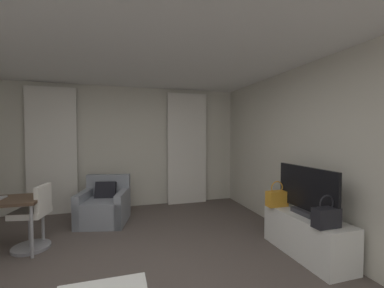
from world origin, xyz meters
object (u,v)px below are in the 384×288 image
Objects in this scene: desk_chair at (34,220)px; handbag_primary at (277,198)px; tv_console at (306,235)px; handbag_secondary at (326,217)px; armchair at (104,207)px; tv_flatscreen at (306,192)px.

handbag_primary is (3.32, -0.79, 0.26)m from desk_chair.
handbag_secondary is (-0.11, -0.42, 0.39)m from tv_console.
handbag_secondary is at bearing -26.16° from desk_chair.
armchair is 2.94m from handbag_primary.
desk_chair is 2.39× the size of handbag_secondary.
desk_chair is 3.43m from handbag_primary.
handbag_secondary is at bearing -105.02° from tv_console.
armchair is at bearing 142.11° from tv_console.
armchair is 2.58× the size of handbag_secondary.
armchair is at bearing 147.03° from handbag_primary.
tv_flatscreen is (2.59, -2.01, 0.54)m from armchair.
desk_chair is 0.87× the size of tv_flatscreen.
armchair is at bearing 135.45° from handbag_secondary.
armchair is 2.58× the size of handbag_primary.
desk_chair is at bearing 160.56° from tv_console.
armchair is at bearing 42.35° from desk_chair.
tv_flatscreen is 0.47m from handbag_primary.
handbag_secondary reaches higher than armchair.
armchair is 1.08× the size of desk_chair.
armchair reaches higher than tv_console.
armchair is 0.94× the size of tv_flatscreen.
handbag_primary is at bearing 108.51° from tv_console.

